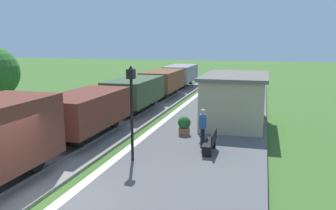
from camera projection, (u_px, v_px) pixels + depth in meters
The scene contains 9 objects.
ground_plane at pixel (51, 206), 10.17m from camera, with size 160.00×160.00×0.00m, color #3D6628.
platform_edge_stripe at pixel (63, 200), 10.01m from camera, with size 0.36×60.00×0.01m, color silver.
rail_near at pixel (4, 193), 10.58m from camera, with size 0.07×60.00×0.14m, color slate.
freight_train at pixel (131, 94), 22.27m from camera, with size 2.50×32.60×2.72m.
station_hut at pixel (235, 99), 19.23m from camera, with size 3.50×5.80×2.78m.
bench_near_hut at pixel (211, 142), 14.21m from camera, with size 0.42×1.50×0.91m.
person_waiting at pixel (203, 126), 14.88m from camera, with size 0.25×0.39×1.71m.
potted_planter at pixel (184, 125), 17.02m from camera, with size 0.64×0.64×0.92m.
lamp_post_near at pixel (131, 96), 12.90m from camera, with size 0.28×0.28×3.70m.
Camera 1 is at (5.90, -8.15, 4.82)m, focal length 36.54 mm.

